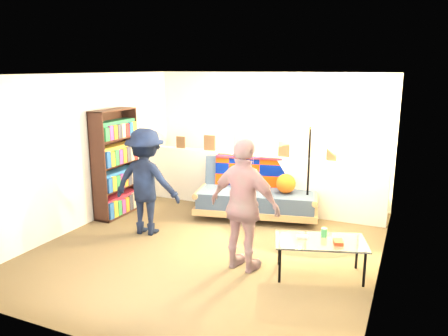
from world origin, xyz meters
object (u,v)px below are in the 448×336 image
at_px(futon_sofa, 259,193).
at_px(person_left, 146,182).
at_px(coffee_table, 321,243).
at_px(floor_lamp, 310,151).
at_px(person_right, 244,206).
at_px(bookshelf, 116,167).

relative_size(futon_sofa, person_left, 1.35).
distance_m(coffee_table, floor_lamp, 2.05).
xyz_separation_m(floor_lamp, person_left, (-2.14, -1.46, -0.38)).
height_order(futon_sofa, person_right, person_right).
height_order(floor_lamp, person_left, floor_lamp).
distance_m(bookshelf, floor_lamp, 3.25).
relative_size(bookshelf, person_right, 1.09).
bearing_deg(person_left, person_right, 156.74).
bearing_deg(bookshelf, coffee_table, -13.19).
relative_size(futon_sofa, floor_lamp, 1.30).
height_order(futon_sofa, bookshelf, bookshelf).
height_order(person_left, person_right, person_right).
height_order(coffee_table, floor_lamp, floor_lamp).
distance_m(futon_sofa, person_left, 1.96).
bearing_deg(futon_sofa, bookshelf, -158.30).
xyz_separation_m(coffee_table, floor_lamp, (-0.58, 1.81, 0.76)).
relative_size(futon_sofa, coffee_table, 1.80).
relative_size(bookshelf, person_left, 1.12).
distance_m(person_left, person_right, 1.89).
distance_m(coffee_table, person_right, 1.02).
bearing_deg(bookshelf, person_right, -21.26).
bearing_deg(floor_lamp, person_left, -145.59).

